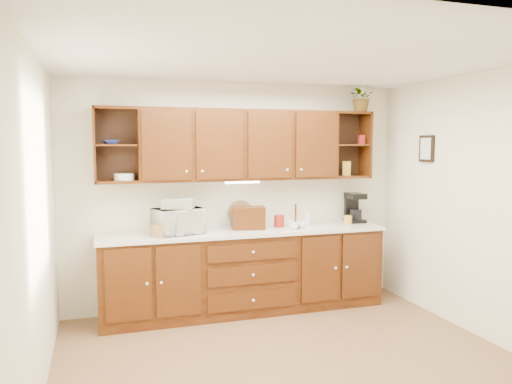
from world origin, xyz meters
TOP-DOWN VIEW (x-y plane):
  - floor at (0.00, 0.00)m, footprint 4.00×4.00m
  - ceiling at (0.00, 0.00)m, footprint 4.00×4.00m
  - back_wall at (0.00, 1.75)m, footprint 4.00×0.00m
  - left_wall at (-2.00, 0.00)m, footprint 0.00×3.50m
  - right_wall at (2.00, 0.00)m, footprint 0.00×3.50m
  - base_cabinets at (0.00, 1.45)m, footprint 3.20×0.60m
  - countertop at (0.00, 1.44)m, footprint 3.24×0.64m
  - upper_cabinets at (0.01, 1.59)m, footprint 3.20×0.33m
  - undercabinet_light at (0.00, 1.53)m, footprint 0.40×0.05m
  - framed_picture at (1.98, 0.90)m, footprint 0.03×0.24m
  - wicker_basket at (-0.94, 1.32)m, footprint 0.25×0.25m
  - microwave at (-0.75, 1.42)m, footprint 0.58×0.48m
  - towel_stack at (-0.75, 1.42)m, footprint 0.39×0.33m
  - wine_bottle at (-0.87, 1.61)m, footprint 0.09×0.09m
  - woven_tray at (0.02, 1.69)m, footprint 0.31×0.11m
  - bread_box at (0.05, 1.48)m, footprint 0.40×0.29m
  - mug_tree at (0.58, 1.37)m, footprint 0.22×0.24m
  - canister_red at (0.43, 1.50)m, footprint 0.15×0.15m
  - canister_white at (0.78, 1.49)m, footprint 0.10×0.10m
  - canister_yellow at (1.30, 1.45)m, footprint 0.12×0.12m
  - coffee_maker at (1.46, 1.58)m, footprint 0.20×0.25m
  - bowl_stack at (-1.42, 1.55)m, footprint 0.22×0.22m
  - plate_stack at (-1.30, 1.57)m, footprint 0.22×0.22m
  - pantry_box_yellow at (1.34, 1.57)m, footprint 0.12×0.11m
  - pantry_box_red at (1.52, 1.55)m, footprint 0.08×0.07m
  - potted_plant at (1.51, 1.55)m, footprint 0.33×0.29m

SIDE VIEW (x-z plane):
  - floor at x=0.00m, z-range 0.00..0.00m
  - base_cabinets at x=0.00m, z-range 0.00..0.90m
  - countertop at x=0.00m, z-range 0.90..0.94m
  - woven_tray at x=0.02m, z-range 0.80..1.10m
  - mug_tree at x=0.58m, z-range 0.85..1.12m
  - canister_yellow at x=1.30m, z-range 0.94..1.04m
  - wicker_basket at x=-0.94m, z-range 0.94..1.07m
  - canister_red at x=0.43m, z-range 0.94..1.08m
  - canister_white at x=0.78m, z-range 0.94..1.11m
  - bread_box at x=0.05m, z-range 0.94..1.19m
  - microwave at x=-0.75m, z-range 0.94..1.22m
  - wine_bottle at x=-0.87m, z-range 0.94..1.27m
  - coffee_maker at x=1.46m, z-range 0.93..1.29m
  - towel_stack at x=-0.75m, z-range 1.22..1.32m
  - back_wall at x=0.00m, z-range -0.70..3.30m
  - left_wall at x=-2.00m, z-range -0.45..3.05m
  - right_wall at x=2.00m, z-range -0.45..3.05m
  - undercabinet_light at x=0.00m, z-range 1.46..1.48m
  - plate_stack at x=-1.30m, z-range 1.52..1.59m
  - pantry_box_yellow at x=1.34m, z-range 1.52..1.69m
  - framed_picture at x=1.98m, z-range 1.70..2.00m
  - upper_cabinets at x=0.01m, z-range 1.49..2.29m
  - bowl_stack at x=-1.42m, z-range 1.90..1.94m
  - pantry_box_red at x=1.52m, z-range 1.90..2.01m
  - potted_plant at x=1.51m, z-range 2.29..2.64m
  - ceiling at x=0.00m, z-range 2.60..2.60m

